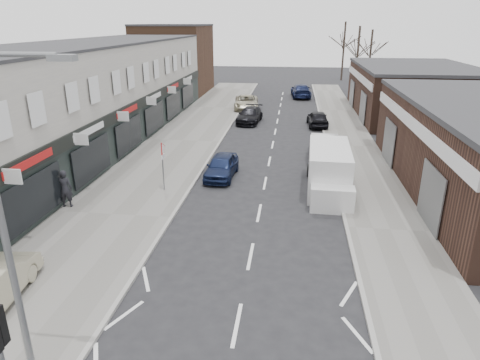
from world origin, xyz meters
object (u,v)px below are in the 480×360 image
(white_van, at_px, (329,171))
(parked_car_left_c, at_px, (246,102))
(parked_car_right_b, at_px, (318,118))
(pedestrian, at_px, (65,189))
(parked_car_left_b, at_px, (250,115))
(parked_car_left_a, at_px, (222,166))
(warning_sign, at_px, (163,152))
(street_lamp, at_px, (8,216))
(parked_car_right_c, at_px, (301,91))
(parked_car_right_a, at_px, (324,145))

(white_van, distance_m, parked_car_left_c, 22.78)
(white_van, distance_m, parked_car_right_b, 14.99)
(pedestrian, relative_size, parked_car_left_c, 0.36)
(pedestrian, distance_m, parked_car_left_b, 20.89)
(white_van, bearing_deg, parked_car_left_a, 169.42)
(parked_car_left_a, bearing_deg, white_van, -9.81)
(parked_car_left_b, height_order, parked_car_left_c, parked_car_left_c)
(warning_sign, bearing_deg, street_lamp, -87.16)
(white_van, relative_size, parked_car_left_b, 1.33)
(white_van, xyz_separation_m, pedestrian, (-12.60, -4.04, -0.05))
(parked_car_left_a, bearing_deg, parked_car_left_b, 92.21)
(warning_sign, distance_m, parked_car_left_b, 17.38)
(warning_sign, distance_m, parked_car_left_c, 23.22)
(parked_car_left_c, bearing_deg, parked_car_right_c, 50.50)
(parked_car_left_a, xyz_separation_m, parked_car_left_c, (-0.83, 20.41, 0.06))
(warning_sign, xyz_separation_m, parked_car_right_b, (8.66, 16.36, -1.52))
(pedestrian, height_order, parked_car_right_c, pedestrian)
(parked_car_left_a, relative_size, parked_car_right_a, 0.78)
(parked_car_left_a, bearing_deg, parked_car_left_c, 95.11)
(street_lamp, height_order, white_van, street_lamp)
(pedestrian, distance_m, parked_car_right_a, 16.22)
(street_lamp, relative_size, parked_car_left_c, 1.56)
(warning_sign, relative_size, pedestrian, 1.46)
(white_van, relative_size, parked_car_left_a, 1.55)
(parked_car_left_b, relative_size, parked_car_right_b, 1.13)
(pedestrian, xyz_separation_m, parked_car_left_a, (6.63, 5.37, -0.39))
(white_van, bearing_deg, pedestrian, -160.22)
(parked_car_left_a, distance_m, parked_car_right_c, 29.15)
(pedestrian, bearing_deg, parked_car_right_a, -151.00)
(parked_car_left_a, height_order, parked_car_right_c, parked_car_right_c)
(parked_car_left_b, xyz_separation_m, parked_car_left_c, (-0.97, 6.02, 0.06))
(parked_car_left_c, bearing_deg, parked_car_right_b, -50.01)
(parked_car_left_b, relative_size, parked_car_left_c, 0.88)
(street_lamp, xyz_separation_m, pedestrian, (-4.67, 10.13, -3.58))
(parked_car_left_b, relative_size, parked_car_right_a, 0.91)
(parked_car_left_c, height_order, parked_car_right_c, parked_car_right_c)
(parked_car_right_b, bearing_deg, parked_car_right_a, 86.32)
(pedestrian, bearing_deg, warning_sign, -155.97)
(parked_car_right_c, bearing_deg, pedestrian, 67.45)
(parked_car_right_c, bearing_deg, white_van, 88.20)
(street_lamp, height_order, parked_car_right_c, street_lamp)
(white_van, bearing_deg, parked_car_left_b, 112.34)
(street_lamp, distance_m, pedestrian, 11.71)
(pedestrian, bearing_deg, parked_car_right_b, -133.16)
(street_lamp, bearing_deg, parked_car_left_c, 88.21)
(parked_car_left_c, distance_m, parked_car_right_b, 9.65)
(white_van, relative_size, parked_car_right_b, 1.50)
(street_lamp, distance_m, parked_car_left_b, 30.22)
(white_van, relative_size, parked_car_left_c, 1.17)
(parked_car_left_a, distance_m, parked_car_right_b, 14.94)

